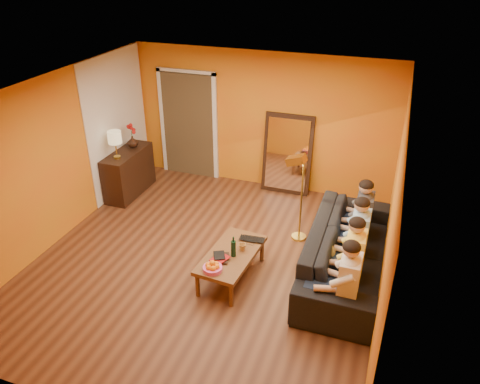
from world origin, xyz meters
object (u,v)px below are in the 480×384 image
(table_lamp, at_px, (115,145))
(sideboard, at_px, (129,173))
(dog, at_px, (326,270))
(laptop, at_px, (251,241))
(sofa, at_px, (347,251))
(floor_lamp, at_px, (301,200))
(person_mid_left, at_px, (354,258))
(person_far_right, at_px, (363,217))
(mirror_frame, at_px, (287,154))
(person_mid_right, at_px, (359,236))
(tumbler, at_px, (242,247))
(coffee_table, at_px, (231,265))
(wine_bottle, at_px, (233,247))
(vase, at_px, (133,142))
(person_far_left, at_px, (348,284))

(table_lamp, bearing_deg, sideboard, 90.00)
(dog, distance_m, laptop, 1.16)
(sideboard, relative_size, sofa, 0.44)
(laptop, bearing_deg, floor_lamp, 57.02)
(person_mid_left, distance_m, person_far_right, 1.10)
(mirror_frame, distance_m, person_mid_right, 2.66)
(tumbler, bearing_deg, person_mid_right, 21.54)
(person_mid_left, bearing_deg, tumbler, -177.92)
(coffee_table, height_order, laptop, laptop)
(dog, bearing_deg, wine_bottle, -147.67)
(coffee_table, bearing_deg, person_mid_left, 10.89)
(floor_lamp, height_order, vase, floor_lamp)
(person_mid_right, xyz_separation_m, vase, (-4.37, 1.31, 0.35))
(dog, xyz_separation_m, person_far_left, (0.34, -0.51, 0.26))
(sofa, xyz_separation_m, coffee_table, (-1.52, -0.63, -0.18))
(tumbler, bearing_deg, person_mid_left, 2.08)
(person_far_left, bearing_deg, wine_bottle, 168.57)
(coffee_table, relative_size, wine_bottle, 3.94)
(coffee_table, relative_size, vase, 5.74)
(person_far_left, relative_size, person_far_right, 1.00)
(person_mid_right, bearing_deg, mirror_frame, 126.50)
(person_far_right, relative_size, laptop, 3.32)
(person_far_right, xyz_separation_m, wine_bottle, (-1.60, -1.33, -0.03))
(floor_lamp, relative_size, dog, 2.03)
(person_mid_right, bearing_deg, person_mid_left, -90.00)
(mirror_frame, bearing_deg, person_mid_right, -53.50)
(person_far_left, distance_m, wine_bottle, 1.64)
(sofa, relative_size, dog, 3.78)
(wine_bottle, relative_size, tumbler, 2.88)
(table_lamp, xyz_separation_m, person_mid_left, (4.37, -1.31, -0.49))
(floor_lamp, relative_size, person_far_left, 1.18)
(sofa, distance_m, vase, 4.50)
(floor_lamp, distance_m, laptop, 1.12)
(sofa, relative_size, coffee_table, 2.20)
(wine_bottle, bearing_deg, person_mid_right, 25.80)
(dog, height_order, tumbler, dog)
(sideboard, bearing_deg, person_far_left, -26.25)
(table_lamp, distance_m, person_far_left, 4.77)
(sideboard, distance_m, person_far_left, 4.88)
(sofa, distance_m, laptop, 1.37)
(table_lamp, height_order, dog, table_lamp)
(table_lamp, relative_size, person_mid_right, 0.42)
(person_far_left, height_order, person_far_right, same)
(mirror_frame, height_order, dog, mirror_frame)
(mirror_frame, distance_m, tumbler, 2.76)
(dog, bearing_deg, sofa, 90.85)
(coffee_table, height_order, wine_bottle, wine_bottle)
(sideboard, xyz_separation_m, wine_bottle, (2.77, -1.83, 0.15))
(sideboard, relative_size, table_lamp, 2.31)
(coffee_table, relative_size, person_mid_left, 1.00)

